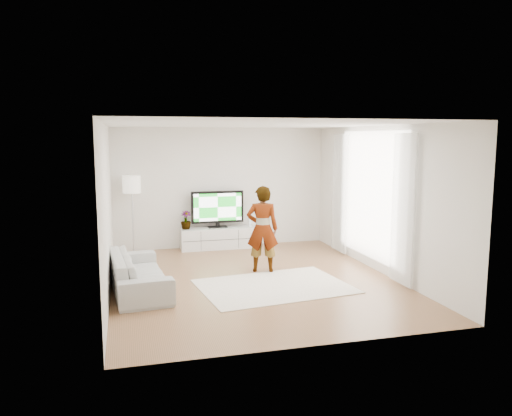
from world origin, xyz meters
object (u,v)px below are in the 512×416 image
object	(u,v)px
player	(262,229)
rug	(274,286)
floor_lamp	(132,188)
sofa	(139,272)
media_console	(218,238)
television	(217,208)

from	to	relation	value
player	rug	bearing A→B (deg)	101.72
player	floor_lamp	world-z (taller)	floor_lamp
floor_lamp	sofa	bearing A→B (deg)	-89.40
media_console	rug	xyz separation A→B (m)	(0.39, -3.24, -0.24)
television	player	distance (m)	2.32
media_console	television	size ratio (longest dim) A/B	1.43
sofa	floor_lamp	distance (m)	3.03
sofa	player	bearing A→B (deg)	-80.43
sofa	media_console	bearing A→B (deg)	-38.54
player	television	bearing A→B (deg)	-63.31
player	floor_lamp	xyz separation A→B (m)	(-2.37, 2.18, 0.64)
media_console	player	xyz separation A→B (m)	(0.45, -2.25, 0.60)
rug	television	bearing A→B (deg)	96.75
television	sofa	world-z (taller)	television
player	floor_lamp	size ratio (longest dim) A/B	0.95
rug	floor_lamp	world-z (taller)	floor_lamp
television	media_console	bearing A→B (deg)	-90.00
player	sofa	xyz separation A→B (m)	(-2.34, -0.61, -0.52)
rug	sofa	xyz separation A→B (m)	(-2.28, 0.38, 0.31)
media_console	floor_lamp	size ratio (longest dim) A/B	1.00
floor_lamp	rug	bearing A→B (deg)	-54.01
media_console	rug	world-z (taller)	media_console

